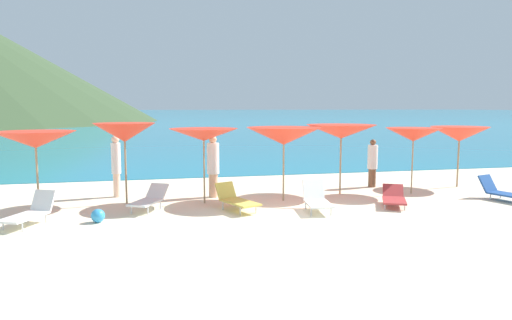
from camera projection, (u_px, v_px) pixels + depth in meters
ground_plane at (237, 171)px, 21.24m from camera, size 50.00×100.00×0.30m
ocean_water at (159, 113)px, 231.80m from camera, size 650.00×440.00×0.02m
umbrella_0 at (35, 140)px, 12.10m from camera, size 2.24×2.24×2.16m
umbrella_1 at (125, 133)px, 13.18m from camera, size 1.91×1.91×2.34m
umbrella_2 at (204, 135)px, 13.25m from camera, size 2.18×2.18×2.18m
umbrella_3 at (284, 136)px, 13.63m from camera, size 2.32×2.32×2.20m
umbrella_4 at (341, 132)px, 14.68m from camera, size 2.30×2.30×2.24m
umbrella_5 at (413, 135)px, 14.76m from camera, size 1.78×1.78×2.13m
umbrella_6 at (459, 134)px, 16.04m from camera, size 2.17×2.17×2.12m
lounge_chair_0 at (30, 212)px, 10.99m from camera, size 1.14×1.55×0.74m
lounge_chair_1 at (236, 199)px, 12.50m from camera, size 1.09×1.59×0.69m
lounge_chair_2 at (394, 197)px, 13.09m from camera, size 1.20×1.60×0.52m
lounge_chair_3 at (317, 199)px, 12.45m from camera, size 0.79×1.46×0.78m
lounge_chair_4 at (503, 191)px, 13.86m from camera, size 1.00×1.58×0.70m
lounge_chair_5 at (149, 199)px, 12.52m from camera, size 1.15×1.51×0.64m
beachgoer_1 at (213, 165)px, 14.27m from camera, size 0.38×0.38×1.92m
beachgoer_2 at (116, 163)px, 14.30m from camera, size 0.29×0.29×1.92m
beachgoer_3 at (372, 162)px, 16.11m from camera, size 0.35×0.35×1.68m
beach_ball at (98, 216)px, 11.19m from camera, size 0.33×0.33×0.33m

